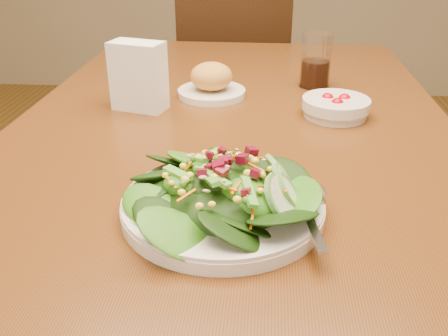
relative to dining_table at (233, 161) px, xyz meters
The scene contains 7 objects.
dining_table is the anchor object (origin of this frame).
chair_far 1.00m from the dining_table, 94.53° to the left, with size 0.49×0.49×0.95m.
salad_plate 0.40m from the dining_table, 86.66° to the right, with size 0.29×0.29×0.08m.
bread_plate 0.20m from the dining_table, 113.97° to the left, with size 0.16×0.16×0.08m.
tomato_bowl 0.25m from the dining_table, ahead, with size 0.14×0.14×0.05m.
drinking_glass 0.34m from the dining_table, 52.28° to the left, with size 0.07×0.07×0.13m.
napkin_holder 0.28m from the dining_table, 169.14° to the left, with size 0.12×0.09×0.15m.
Camera 1 is at (0.07, -0.97, 1.13)m, focal length 40.00 mm.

